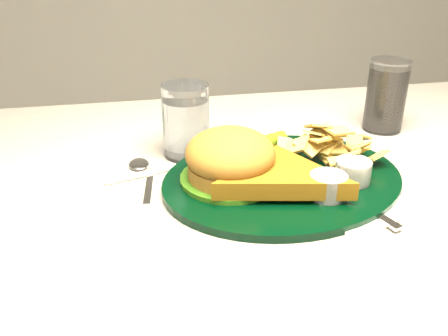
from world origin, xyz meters
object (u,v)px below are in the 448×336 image
at_px(water_glass, 186,121).
at_px(cola_glass, 386,96).
at_px(dinner_plate, 284,158).
at_px(fork_napkin, 356,200).

distance_m(water_glass, cola_glass, 0.35).
bearing_deg(water_glass, cola_glass, 6.79).
distance_m(dinner_plate, fork_napkin, 0.11).
height_order(dinner_plate, fork_napkin, dinner_plate).
bearing_deg(fork_napkin, water_glass, 116.29).
relative_size(dinner_plate, cola_glass, 2.78).
bearing_deg(cola_glass, fork_napkin, -123.17).
relative_size(cola_glass, fork_napkin, 0.71).
bearing_deg(water_glass, dinner_plate, -45.24).
bearing_deg(dinner_plate, cola_glass, 21.12).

